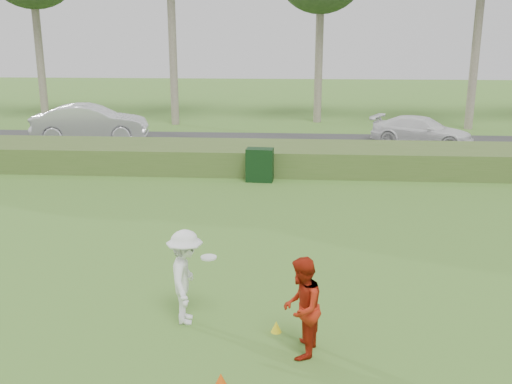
# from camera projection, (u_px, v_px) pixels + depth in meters

# --- Properties ---
(ground) EXTENTS (120.00, 120.00, 0.00)m
(ground) POSITION_uv_depth(u_px,v_px,m) (238.00, 328.00, 9.60)
(ground) COLOR #3E7125
(ground) RESTS_ON ground
(reed_strip) EXTENTS (80.00, 3.00, 0.90)m
(reed_strip) POSITION_uv_depth(u_px,v_px,m) (272.00, 158.00, 21.03)
(reed_strip) COLOR #426026
(reed_strip) RESTS_ON ground
(park_road) EXTENTS (80.00, 6.00, 0.06)m
(park_road) POSITION_uv_depth(u_px,v_px,m) (278.00, 144.00, 25.95)
(park_road) COLOR #2D2D2D
(park_road) RESTS_ON ground
(player_white) EXTENTS (0.89, 1.12, 1.65)m
(player_white) POSITION_uv_depth(u_px,v_px,m) (186.00, 277.00, 9.64)
(player_white) COLOR white
(player_white) RESTS_ON ground
(player_red) EXTENTS (0.73, 0.87, 1.59)m
(player_red) POSITION_uv_depth(u_px,v_px,m) (302.00, 308.00, 8.61)
(player_red) COLOR #AA210E
(player_red) RESTS_ON ground
(cone_orange) EXTENTS (0.19, 0.19, 0.21)m
(cone_orange) POSITION_uv_depth(u_px,v_px,m) (221.00, 380.00, 7.98)
(cone_orange) COLOR #EF540C
(cone_orange) RESTS_ON ground
(cone_yellow) EXTENTS (0.18, 0.18, 0.20)m
(cone_yellow) POSITION_uv_depth(u_px,v_px,m) (276.00, 327.00, 9.46)
(cone_yellow) COLOR yellow
(cone_yellow) RESTS_ON ground
(utility_cabinet) EXTENTS (0.94, 0.62, 1.13)m
(utility_cabinet) POSITION_uv_depth(u_px,v_px,m) (260.00, 165.00, 19.30)
(utility_cabinet) COLOR black
(utility_cabinet) RESTS_ON ground
(car_mid) EXTENTS (5.40, 2.66, 1.70)m
(car_mid) POSITION_uv_depth(u_px,v_px,m) (91.00, 123.00, 26.39)
(car_mid) COLOR silver
(car_mid) RESTS_ON park_road
(car_right) EXTENTS (4.77, 3.47, 1.28)m
(car_right) POSITION_uv_depth(u_px,v_px,m) (422.00, 131.00, 25.37)
(car_right) COLOR white
(car_right) RESTS_ON park_road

